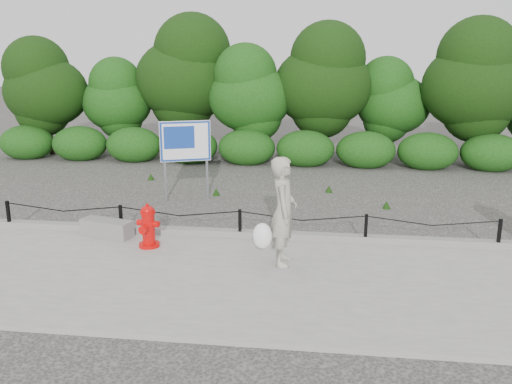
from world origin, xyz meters
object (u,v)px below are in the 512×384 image
object	(u,v)px
concrete_block	(107,228)
advertising_sign	(185,145)
pedestrian	(282,213)
fire_hydrant	(148,226)

from	to	relation	value
concrete_block	advertising_sign	size ratio (longest dim) A/B	0.53
pedestrian	concrete_block	distance (m)	3.87
pedestrian	concrete_block	bearing A→B (deg)	73.06
pedestrian	concrete_block	xyz separation A→B (m)	(-3.66, 0.99, -0.77)
pedestrian	advertising_sign	size ratio (longest dim) A/B	0.94
fire_hydrant	pedestrian	size ratio (longest dim) A/B	0.44
fire_hydrant	concrete_block	bearing A→B (deg)	165.91
fire_hydrant	pedestrian	bearing A→B (deg)	-0.82
advertising_sign	concrete_block	bearing A→B (deg)	-125.68
fire_hydrant	advertising_sign	size ratio (longest dim) A/B	0.42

